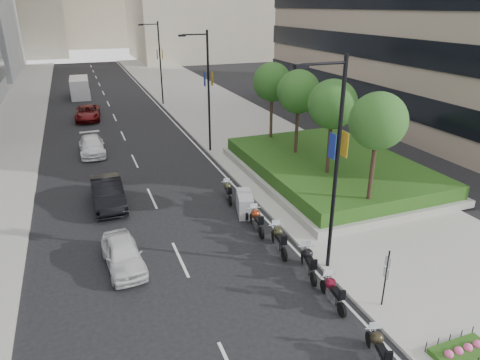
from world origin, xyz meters
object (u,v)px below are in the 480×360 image
car_a (123,254)px  delivery_van (80,89)px  car_b (108,193)px  motorcycle_0 (378,349)px  lamp_post_0 (334,159)px  motorcycle_4 (257,220)px  motorcycle_2 (309,262)px  motorcycle_5 (245,204)px  car_c (92,146)px  motorcycle_6 (228,192)px  parking_sign (386,275)px  lamp_post_1 (206,87)px  lamp_post_2 (159,59)px  motorcycle_3 (279,239)px  car_d (88,113)px  motorcycle_1 (333,292)px

car_a → delivery_van: size_ratio=0.67×
car_b → motorcycle_0: bearing=-66.3°
lamp_post_0 → motorcycle_4: (-1.39, 4.20, -4.50)m
motorcycle_2 → motorcycle_4: (-0.56, 4.26, -0.01)m
motorcycle_5 → car_c: 15.41m
motorcycle_6 → parking_sign: bearing=-158.8°
parking_sign → motorcycle_2: 3.41m
lamp_post_0 → lamp_post_1: 17.00m
lamp_post_1 → car_b: 11.56m
parking_sign → delivery_van: 46.81m
lamp_post_0 → motorcycle_6: bearing=100.4°
motorcycle_2 → lamp_post_2: bearing=13.1°
car_c → motorcycle_0: bearing=-73.8°
car_c → delivery_van: (-0.04, 23.07, 0.45)m
motorcycle_3 → car_c: car_c is taller
motorcycle_0 → motorcycle_5: size_ratio=0.94×
parking_sign → delivery_van: (-9.10, 45.92, -0.36)m
parking_sign → motorcycle_6: 11.45m
car_a → car_c: size_ratio=0.84×
motorcycle_4 → delivery_van: 39.36m
motorcycle_4 → car_d: car_d is taller
car_b → delivery_van: (-0.34, 32.97, 0.32)m
car_d → delivery_van: size_ratio=0.88×
motorcycle_5 → car_c: car_c is taller
parking_sign → car_c: bearing=111.6°
motorcycle_1 → delivery_van: 45.64m
lamp_post_1 → car_a: (-8.06, -13.70, -4.43)m
lamp_post_1 → motorcycle_2: bearing=-92.8°
motorcycle_1 → motorcycle_2: (0.11, 2.05, 0.05)m
lamp_post_2 → motorcycle_1: (-0.94, -37.10, -4.53)m
motorcycle_4 → motorcycle_6: (-0.11, 4.01, -0.04)m
lamp_post_1 → motorcycle_0: 22.61m
motorcycle_1 → car_d: size_ratio=0.40×
parking_sign → motorcycle_3: (-1.84, 5.08, -0.86)m
motorcycle_3 → car_b: (-6.92, 7.87, 0.18)m
motorcycle_4 → car_d: 27.71m
motorcycle_0 → motorcycle_5: motorcycle_5 is taller
motorcycle_5 → delivery_van: bearing=26.2°
motorcycle_0 → car_a: 10.87m
lamp_post_2 → car_b: 26.67m
motorcycle_3 → car_a: (-6.88, 1.21, 0.05)m
lamp_post_2 → motorcycle_0: size_ratio=4.69×
car_c → delivery_van: size_ratio=0.79×
motorcycle_4 → car_c: car_c is taller
lamp_post_2 → car_b: (-8.10, -25.05, -4.29)m
motorcycle_1 → car_c: 23.18m
parking_sign → car_c: size_ratio=0.56×
motorcycle_5 → motorcycle_6: (-0.25, 2.01, -0.05)m
motorcycle_2 → car_b: bearing=50.4°
motorcycle_2 → car_a: 7.97m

